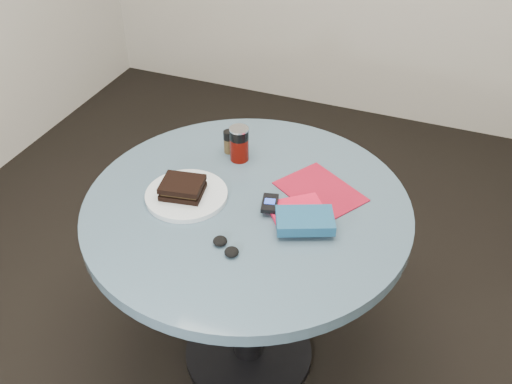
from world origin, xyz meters
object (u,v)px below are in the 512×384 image
(plate, at_px, (187,195))
(headphones, at_px, (226,246))
(soda_can, at_px, (239,144))
(pepper_grinder, at_px, (229,142))
(novel, at_px, (305,220))
(mp3_player, at_px, (270,203))
(table, at_px, (247,242))
(sandwich, at_px, (183,188))
(magazine, at_px, (320,192))
(red_book, at_px, (297,209))

(plate, height_order, headphones, headphones)
(soda_can, distance_m, pepper_grinder, 0.06)
(novel, bearing_deg, mp3_player, 136.39)
(table, height_order, sandwich, sandwich)
(plate, distance_m, novel, 0.38)
(headphones, bearing_deg, sandwich, 142.78)
(novel, relative_size, mp3_player, 1.81)
(soda_can, relative_size, magazine, 0.48)
(plate, bearing_deg, pepper_grinder, 85.55)
(soda_can, bearing_deg, magazine, -14.01)
(soda_can, bearing_deg, novel, -39.89)
(sandwich, distance_m, magazine, 0.43)
(plate, relative_size, novel, 1.55)
(magazine, bearing_deg, novel, -55.81)
(sandwich, bearing_deg, red_book, 9.98)
(plate, bearing_deg, mp3_player, 8.34)
(mp3_player, height_order, headphones, mp3_player)
(soda_can, xyz_separation_m, magazine, (0.30, -0.08, -0.06))
(mp3_player, bearing_deg, headphones, -104.28)
(table, distance_m, headphones, 0.27)
(soda_can, height_order, novel, soda_can)
(headphones, bearing_deg, novel, 42.03)
(novel, height_order, headphones, novel)
(pepper_grinder, relative_size, magazine, 0.33)
(novel, xyz_separation_m, headphones, (-0.18, -0.16, -0.02))
(pepper_grinder, xyz_separation_m, mp3_player, (0.24, -0.24, -0.02))
(novel, xyz_separation_m, mp3_player, (-0.12, 0.05, -0.01))
(plate, xyz_separation_m, red_book, (0.34, 0.06, 0.00))
(table, distance_m, novel, 0.29)
(plate, relative_size, mp3_player, 2.80)
(sandwich, height_order, soda_can, soda_can)
(soda_can, bearing_deg, mp3_player, -48.63)
(table, bearing_deg, sandwich, -166.03)
(table, relative_size, red_book, 6.31)
(red_book, relative_size, novel, 0.97)
(sandwich, height_order, magazine, sandwich)
(novel, relative_size, headphones, 1.59)
(sandwich, relative_size, headphones, 1.37)
(pepper_grinder, relative_size, mp3_player, 0.91)
(plate, distance_m, magazine, 0.41)
(red_book, relative_size, headphones, 1.55)
(pepper_grinder, distance_m, headphones, 0.48)
(pepper_grinder, distance_m, magazine, 0.37)
(sandwich, relative_size, mp3_player, 1.56)
(pepper_grinder, xyz_separation_m, red_book, (0.32, -0.22, -0.03))
(plate, relative_size, headphones, 2.47)
(magazine, height_order, novel, novel)
(plate, relative_size, magazine, 1.01)
(novel, bearing_deg, pepper_grinder, 118.84)
(table, distance_m, magazine, 0.29)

